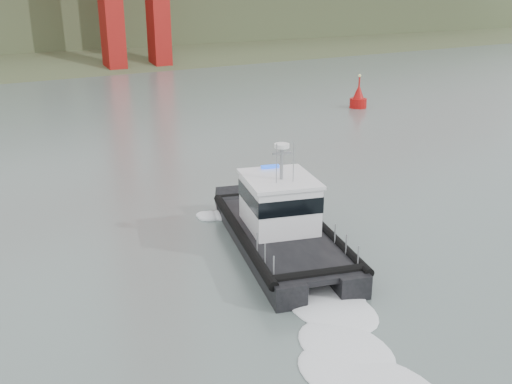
{
  "coord_description": "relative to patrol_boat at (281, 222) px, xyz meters",
  "views": [
    {
      "loc": [
        -16.84,
        -14.12,
        11.7
      ],
      "look_at": [
        -1.46,
        7.84,
        2.4
      ],
      "focal_mm": 40.0,
      "sensor_mm": 36.0,
      "label": 1
    }
  ],
  "objects": [
    {
      "name": "ground",
      "position": [
        1.3,
        -5.98,
        -1.36
      ],
      "size": [
        400.0,
        400.0,
        0.0
      ],
      "primitive_type": "plane",
      "color": "slate",
      "rests_on": "ground"
    },
    {
      "name": "patrol_boat",
      "position": [
        0.0,
        0.0,
        0.0
      ],
      "size": [
        7.54,
        11.86,
        5.41
      ],
      "rotation": [
        0.0,
        0.0,
        -0.34
      ],
      "color": "black",
      "rests_on": "ground"
    },
    {
      "name": "nav_buoy",
      "position": [
        29.1,
        24.2,
        -0.34
      ],
      "size": [
        1.85,
        1.85,
        3.85
      ],
      "color": "#A50C0B",
      "rests_on": "ground"
    }
  ]
}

